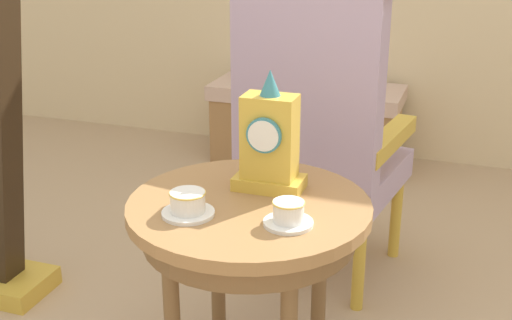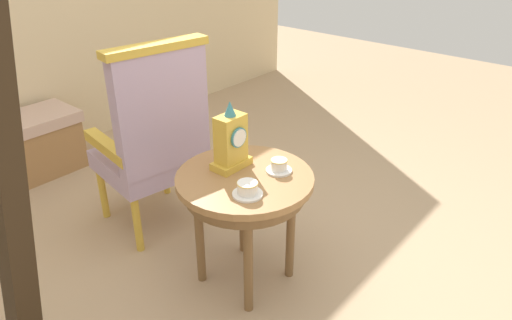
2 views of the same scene
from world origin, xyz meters
The scene contains 7 objects.
ground_plane centered at (0.00, 0.00, 0.00)m, with size 10.00×10.00×0.00m, color tan.
side_table centered at (0.01, 0.04, 0.53)m, with size 0.65×0.65×0.61m.
teacup_left centered at (-0.11, -0.08, 0.64)m, with size 0.14×0.14×0.06m.
teacup_right centered at (0.15, -0.06, 0.64)m, with size 0.12×0.12×0.06m.
mantel_clock centered at (0.04, 0.14, 0.75)m, with size 0.19×0.11×0.34m.
armchair centered at (0.03, 0.73, 0.59)m, with size 0.62×0.61×1.14m.
window_bench centered at (-0.33, 1.95, 0.22)m, with size 1.04×0.40×0.44m.
Camera 2 is at (-1.42, -1.26, 1.71)m, focal length 33.39 mm.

